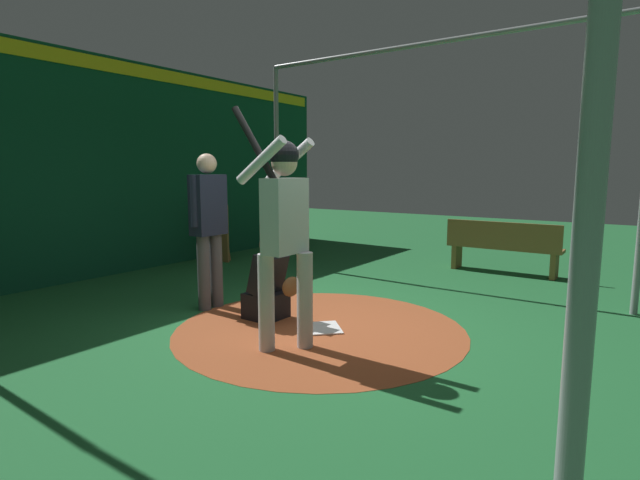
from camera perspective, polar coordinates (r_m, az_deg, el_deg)
name	(u,v)px	position (r m, az deg, el deg)	size (l,w,h in m)	color
ground_plane	(320,329)	(5.24, 0.00, -10.34)	(27.18, 27.18, 0.00)	#216633
dirt_circle	(320,329)	(5.24, 0.00, -10.31)	(3.05, 3.05, 0.01)	#9E4C28
home_plate	(320,328)	(5.24, 0.00, -10.22)	(0.42, 0.42, 0.01)	white
batter	(284,223)	(4.45, -4.25, 2.00)	(0.68, 0.49, 2.24)	#BCBCC0
catcher	(269,286)	(5.53, -5.97, -5.34)	(0.58, 0.40, 0.96)	black
umpire	(209,222)	(5.96, -12.85, 2.07)	(0.23, 0.49, 1.86)	#4C4C51
back_wall	(83,167)	(8.30, -25.92, 7.70)	(0.22, 11.18, 3.41)	#0F472D
cage_frame	(320,101)	(5.02, 0.00, 15.85)	(5.45, 5.15, 3.43)	gray
bat_rack	(206,233)	(9.46, -13.10, 0.78)	(1.18, 0.21, 1.05)	olive
bench	(503,246)	(8.44, 20.51, -0.69)	(1.78, 0.36, 0.85)	olive
baseball_0	(245,311)	(5.79, -8.71, -8.20)	(0.07, 0.07, 0.07)	white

